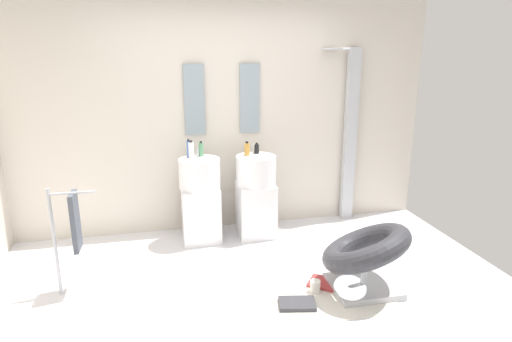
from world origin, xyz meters
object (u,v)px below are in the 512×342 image
at_px(magazine_charcoal, 297,304).
at_px(coffee_mug, 315,286).
at_px(pedestal_sink_right, 256,195).
at_px(lounge_chair, 365,253).
at_px(magazine_red, 326,283).
at_px(soap_bottle_black, 257,149).
at_px(soap_bottle_green, 201,149).
at_px(soap_bottle_blue, 189,149).
at_px(soap_bottle_amber, 247,149).
at_px(shower_column, 349,132).
at_px(towel_rack, 72,224).
at_px(soap_bottle_white, 191,150).
at_px(pedestal_sink_left, 201,199).

bearing_deg(magazine_charcoal, coffee_mug, 48.84).
relative_size(pedestal_sink_right, lounge_chair, 0.92).
bearing_deg(lounge_chair, magazine_red, 156.30).
distance_m(pedestal_sink_right, magazine_charcoal, 1.54).
bearing_deg(soap_bottle_black, magazine_red, -76.10).
xyz_separation_m(soap_bottle_green, soap_bottle_blue, (-0.14, -0.03, 0.02)).
bearing_deg(soap_bottle_green, coffee_mug, -60.76).
height_order(soap_bottle_green, soap_bottle_amber, soap_bottle_green).
xyz_separation_m(soap_bottle_black, soap_bottle_amber, (-0.12, -0.06, 0.02)).
xyz_separation_m(shower_column, magazine_red, (-0.83, -1.50, -1.06)).
height_order(coffee_mug, soap_bottle_green, soap_bottle_green).
xyz_separation_m(lounge_chair, soap_bottle_blue, (-1.37, 1.45, 0.66)).
bearing_deg(soap_bottle_blue, soap_bottle_black, 1.40).
height_order(shower_column, soap_bottle_black, shower_column).
distance_m(shower_column, soap_bottle_green, 1.78).
distance_m(shower_column, towel_rack, 3.18).
xyz_separation_m(magazine_red, soap_bottle_white, (-1.05, 1.30, 0.98)).
bearing_deg(magazine_charcoal, soap_bottle_green, 121.42).
height_order(soap_bottle_green, soap_bottle_black, soap_bottle_green).
xyz_separation_m(pedestal_sink_right, soap_bottle_green, (-0.58, 0.13, 0.51)).
height_order(pedestal_sink_left, magazine_red, pedestal_sink_left).
height_order(pedestal_sink_left, magazine_charcoal, pedestal_sink_left).
relative_size(lounge_chair, magazine_charcoal, 3.72).
bearing_deg(pedestal_sink_left, soap_bottle_black, 10.00).
bearing_deg(pedestal_sink_left, towel_rack, -143.25).
xyz_separation_m(pedestal_sink_left, soap_bottle_blue, (-0.10, 0.10, 0.53)).
relative_size(lounge_chair, soap_bottle_blue, 5.58).
bearing_deg(magazine_charcoal, soap_bottle_amber, 105.08).
height_order(lounge_chair, soap_bottle_blue, soap_bottle_blue).
height_order(pedestal_sink_right, towel_rack, pedestal_sink_right).
bearing_deg(magazine_red, magazine_charcoal, -107.65).
bearing_deg(soap_bottle_blue, towel_rack, -137.71).
height_order(pedestal_sink_left, coffee_mug, pedestal_sink_left).
distance_m(soap_bottle_green, soap_bottle_amber, 0.49).
xyz_separation_m(coffee_mug, soap_bottle_blue, (-0.94, 1.41, 0.94)).
bearing_deg(magazine_red, pedestal_sink_right, 143.08).
xyz_separation_m(lounge_chair, soap_bottle_amber, (-0.75, 1.40, 0.64)).
distance_m(soap_bottle_black, soap_bottle_amber, 0.14).
bearing_deg(soap_bottle_amber, soap_bottle_green, 171.04).
height_order(pedestal_sink_right, magazine_charcoal, pedestal_sink_right).
bearing_deg(coffee_mug, lounge_chair, -5.39).
bearing_deg(coffee_mug, soap_bottle_white, 123.46).
height_order(coffee_mug, soap_bottle_amber, soap_bottle_amber).
relative_size(shower_column, soap_bottle_white, 10.95).
relative_size(towel_rack, coffee_mug, 8.97).
relative_size(towel_rack, soap_bottle_white, 5.08).
distance_m(pedestal_sink_right, towel_rack, 1.95).
relative_size(pedestal_sink_left, magazine_charcoal, 3.43).
bearing_deg(magazine_charcoal, magazine_red, 47.09).
distance_m(pedestal_sink_right, shower_column, 1.36).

